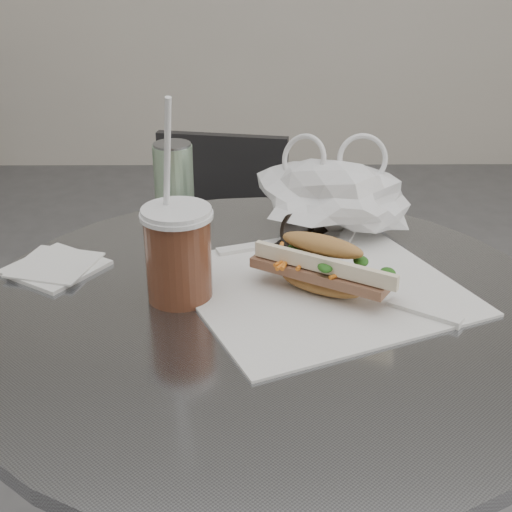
{
  "coord_description": "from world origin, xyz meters",
  "views": [
    {
      "loc": [
        -0.02,
        -0.58,
        1.18
      ],
      "look_at": [
        -0.01,
        0.24,
        0.79
      ],
      "focal_mm": 50.0,
      "sensor_mm": 36.0,
      "label": 1
    }
  ],
  "objects_px": {
    "sunglasses": "(307,227)",
    "iced_coffee": "(178,252)",
    "chair_far": "(212,319)",
    "drink_can": "(174,180)",
    "banh_mi": "(322,266)",
    "cafe_table": "(266,473)"
  },
  "relations": [
    {
      "from": "sunglasses",
      "to": "iced_coffee",
      "type": "bearing_deg",
      "value": 177.0
    },
    {
      "from": "chair_far",
      "to": "iced_coffee",
      "type": "distance_m",
      "value": 0.79
    },
    {
      "from": "chair_far",
      "to": "iced_coffee",
      "type": "relative_size",
      "value": 2.79
    },
    {
      "from": "iced_coffee",
      "to": "sunglasses",
      "type": "bearing_deg",
      "value": 45.2
    },
    {
      "from": "chair_far",
      "to": "drink_can",
      "type": "relative_size",
      "value": 6.07
    },
    {
      "from": "banh_mi",
      "to": "sunglasses",
      "type": "bearing_deg",
      "value": 123.93
    },
    {
      "from": "cafe_table",
      "to": "banh_mi",
      "type": "bearing_deg",
      "value": 23.71
    },
    {
      "from": "chair_far",
      "to": "sunglasses",
      "type": "relative_size",
      "value": 6.86
    },
    {
      "from": "banh_mi",
      "to": "drink_can",
      "type": "xyz_separation_m",
      "value": [
        -0.21,
        0.27,
        0.02
      ]
    },
    {
      "from": "banh_mi",
      "to": "sunglasses",
      "type": "distance_m",
      "value": 0.17
    },
    {
      "from": "cafe_table",
      "to": "banh_mi",
      "type": "xyz_separation_m",
      "value": [
        0.07,
        0.03,
        0.31
      ]
    },
    {
      "from": "banh_mi",
      "to": "sunglasses",
      "type": "height_order",
      "value": "banh_mi"
    },
    {
      "from": "cafe_table",
      "to": "banh_mi",
      "type": "relative_size",
      "value": 3.23
    },
    {
      "from": "chair_far",
      "to": "sunglasses",
      "type": "height_order",
      "value": "sunglasses"
    },
    {
      "from": "cafe_table",
      "to": "sunglasses",
      "type": "bearing_deg",
      "value": 72.29
    },
    {
      "from": "sunglasses",
      "to": "drink_can",
      "type": "bearing_deg",
      "value": 105.43
    },
    {
      "from": "sunglasses",
      "to": "drink_can",
      "type": "height_order",
      "value": "drink_can"
    },
    {
      "from": "banh_mi",
      "to": "iced_coffee",
      "type": "distance_m",
      "value": 0.18
    },
    {
      "from": "cafe_table",
      "to": "banh_mi",
      "type": "height_order",
      "value": "banh_mi"
    },
    {
      "from": "cafe_table",
      "to": "sunglasses",
      "type": "relative_size",
      "value": 7.11
    },
    {
      "from": "drink_can",
      "to": "iced_coffee",
      "type": "bearing_deg",
      "value": -83.39
    },
    {
      "from": "iced_coffee",
      "to": "sunglasses",
      "type": "height_order",
      "value": "iced_coffee"
    }
  ]
}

